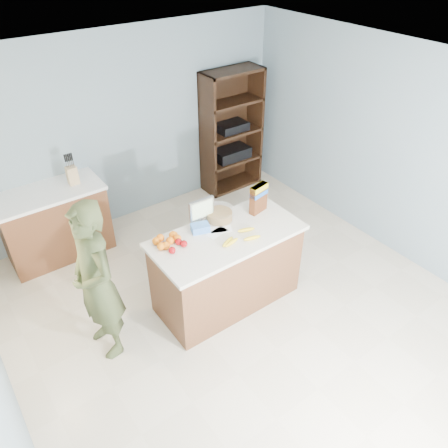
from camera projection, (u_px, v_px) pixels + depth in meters
floor at (243, 315)px, 4.70m from camera, size 4.50×5.00×0.02m
walls at (248, 181)px, 3.74m from camera, size 4.52×5.02×2.51m
counter_peninsula at (227, 271)px, 4.65m from camera, size 1.56×0.76×0.90m
back_cabinet at (55, 223)px, 5.31m from camera, size 1.24×0.62×0.90m
shelving_unit at (230, 133)px, 6.48m from camera, size 0.90×0.40×1.80m
person at (96, 283)px, 3.90m from camera, size 0.46×0.64×1.65m
knife_block at (72, 175)px, 5.13m from camera, size 0.12×0.10×0.31m
envelopes at (219, 231)px, 4.42m from camera, size 0.31×0.20×0.00m
bananas at (239, 238)px, 4.29m from camera, size 0.45×0.23×0.04m
apples at (175, 245)px, 4.17m from camera, size 0.24×0.18×0.07m
oranges at (167, 240)px, 4.24m from camera, size 0.27×0.22×0.08m
blue_carton at (200, 228)px, 4.39m from camera, size 0.21×0.17×0.08m
salad_bowl at (219, 215)px, 4.56m from camera, size 0.30×0.30×0.13m
tv at (202, 210)px, 4.45m from camera, size 0.28×0.12×0.28m
cereal_box at (259, 196)px, 4.60m from camera, size 0.23×0.12×0.32m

